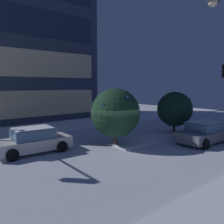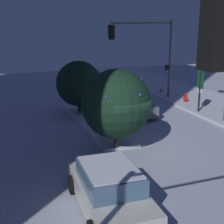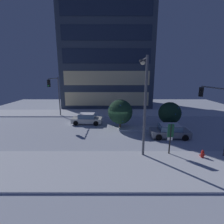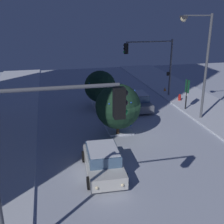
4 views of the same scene
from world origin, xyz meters
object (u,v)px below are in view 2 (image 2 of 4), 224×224
street_lamp_arched (223,30)px  parking_info_sign (200,86)px  traffic_light_corner_near_right (147,46)px  decorated_tree_left_of_median (116,104)px  decorated_tree_median (79,84)px  traffic_light_corner_far_left (33,143)px  construction_cone (161,90)px  car_near (132,103)px  car_far (110,189)px  fire_hydrant (185,99)px

street_lamp_arched → parking_info_sign: street_lamp_arched is taller
traffic_light_corner_near_right → decorated_tree_left_of_median: size_ratio=1.55×
traffic_light_corner_near_right → decorated_tree_left_of_median: 10.35m
decorated_tree_median → traffic_light_corner_far_left: bearing=163.6°
decorated_tree_left_of_median → construction_cone: decorated_tree_left_of_median is taller
car_near → traffic_light_corner_far_left: traffic_light_corner_far_left is taller
street_lamp_arched → construction_cone: (8.48, -1.08, -5.05)m
car_far → traffic_light_corner_near_right: size_ratio=0.75×
car_near → decorated_tree_left_of_median: 6.40m
decorated_tree_median → decorated_tree_left_of_median: bearing=-179.6°
parking_info_sign → car_far: bearing=34.5°
decorated_tree_left_of_median → construction_cone: bearing=-38.1°
fire_hydrant → construction_cone: (3.64, -0.01, -0.09)m
decorated_tree_median → construction_cone: 8.96m
car_near → decorated_tree_left_of_median: bearing=152.0°
car_near → decorated_tree_median: (1.02, 3.20, 1.30)m
traffic_light_corner_near_right → street_lamp_arched: 7.05m
car_far → parking_info_sign: 12.65m
traffic_light_corner_far_left → decorated_tree_left_of_median: (9.82, -4.81, -2.32)m
traffic_light_corner_far_left → parking_info_sign: 18.49m
traffic_light_corner_far_left → parking_info_sign: (13.74, -12.07, -2.72)m
decorated_tree_median → street_lamp_arched: bearing=-124.7°
street_lamp_arched → construction_cone: size_ratio=15.07×
decorated_tree_median → decorated_tree_left_of_median: (-6.39, -0.05, 0.18)m
car_near → street_lamp_arched: size_ratio=0.53×
fire_hydrant → parking_info_sign: 2.99m
parking_info_sign → street_lamp_arched: bearing=71.5°
traffic_light_corner_near_right → construction_cone: 4.72m
traffic_light_corner_far_left → fire_hydrant: (16.29, -12.72, -4.15)m
traffic_light_corner_far_left → decorated_tree_left_of_median: bearing=63.9°
traffic_light_corner_near_right → fire_hydrant: size_ratio=7.64×
traffic_light_corner_far_left → decorated_tree_left_of_median: traffic_light_corner_far_left is taller
car_near → decorated_tree_median: size_ratio=1.27×
construction_cone → traffic_light_corner_far_left: bearing=147.4°
car_near → fire_hydrant: 4.90m
street_lamp_arched → decorated_tree_left_of_median: size_ratio=2.19×
parking_info_sign → decorated_tree_median: decorated_tree_median is taller
traffic_light_corner_near_right → decorated_tree_left_of_median: traffic_light_corner_near_right is taller
decorated_tree_median → fire_hydrant: bearing=-89.4°
decorated_tree_median → traffic_light_corner_near_right: bearing=-70.0°
fire_hydrant → construction_cone: bearing=-0.1°
traffic_light_corner_near_right → fire_hydrant: (-2.00, -2.26, -3.70)m
traffic_light_corner_near_right → fire_hydrant: 4.78m
car_near → street_lamp_arched: (-3.74, -3.69, 4.61)m
traffic_light_corner_near_right → fire_hydrant: traffic_light_corner_near_right is taller
traffic_light_corner_far_left → car_far: bearing=61.7°
street_lamp_arched → fire_hydrant: 7.01m
parking_info_sign → decorated_tree_median: size_ratio=0.82×
car_far → traffic_light_corner_near_right: traffic_light_corner_near_right is taller
car_near → parking_info_sign: bearing=-107.1°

